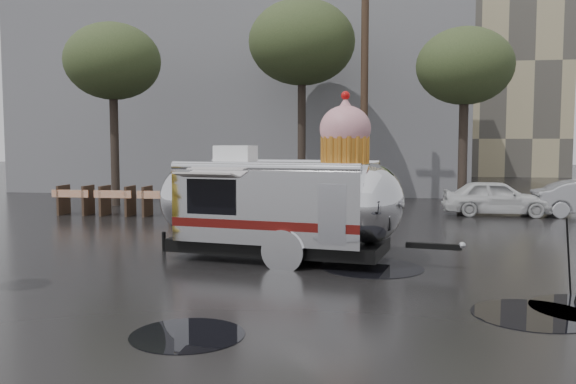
# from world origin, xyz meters

# --- Properties ---
(ground) EXTENTS (120.00, 120.00, 0.00)m
(ground) POSITION_xyz_m (0.00, 0.00, 0.00)
(ground) COLOR black
(ground) RESTS_ON ground
(puddles) EXTENTS (7.11, 6.32, 0.01)m
(puddles) POSITION_xyz_m (4.04, 0.59, 0.01)
(puddles) COLOR black
(puddles) RESTS_ON ground
(grey_building) EXTENTS (22.00, 12.00, 13.00)m
(grey_building) POSITION_xyz_m (-4.00, 24.00, 6.50)
(grey_building) COLOR slate
(grey_building) RESTS_ON ground
(utility_pole) EXTENTS (1.60, 0.28, 9.00)m
(utility_pole) POSITION_xyz_m (2.50, 14.00, 4.62)
(utility_pole) COLOR #473323
(utility_pole) RESTS_ON ground
(tree_left) EXTENTS (3.64, 3.64, 6.95)m
(tree_left) POSITION_xyz_m (-7.00, 13.00, 5.48)
(tree_left) COLOR #382D26
(tree_left) RESTS_ON ground
(tree_mid) EXTENTS (4.20, 4.20, 8.03)m
(tree_mid) POSITION_xyz_m (0.00, 15.00, 6.34)
(tree_mid) COLOR #382D26
(tree_mid) RESTS_ON ground
(tree_right) EXTENTS (3.36, 3.36, 6.42)m
(tree_right) POSITION_xyz_m (6.00, 13.00, 5.06)
(tree_right) COLOR #382D26
(tree_right) RESTS_ON ground
(barricade_row) EXTENTS (4.30, 0.80, 1.00)m
(barricade_row) POSITION_xyz_m (-5.55, 9.96, 0.52)
(barricade_row) COLOR #473323
(barricade_row) RESTS_ON ground
(airstream_trailer) EXTENTS (6.53, 2.89, 3.55)m
(airstream_trailer) POSITION_xyz_m (1.17, 3.37, 1.25)
(airstream_trailer) COLOR silver
(airstream_trailer) RESTS_ON ground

